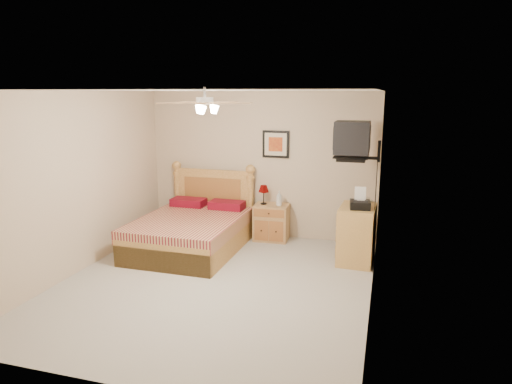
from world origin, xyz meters
TOP-DOWN VIEW (x-y plane):
  - floor at (0.00, 0.00)m, footprint 4.50×4.50m
  - ceiling at (0.00, 0.00)m, footprint 4.00×4.50m
  - wall_back at (0.00, 2.25)m, footprint 4.00×0.04m
  - wall_front at (0.00, -2.25)m, footprint 4.00×0.04m
  - wall_left at (-2.00, 0.00)m, footprint 0.04×4.50m
  - wall_right at (2.00, 0.00)m, footprint 0.04×4.50m
  - bed at (-0.85, 1.12)m, footprint 1.53×1.99m
  - nightstand at (0.26, 2.00)m, footprint 0.59×0.45m
  - table_lamp at (0.12, 2.02)m, footprint 0.21×0.21m
  - lotion_bottle at (0.40, 1.98)m, footprint 0.12×0.12m
  - framed_picture at (0.27, 2.23)m, footprint 0.46×0.04m
  - dresser at (1.73, 1.35)m, footprint 0.54×0.74m
  - fax_machine at (1.76, 1.23)m, footprint 0.32×0.33m
  - magazine_lower at (1.73, 1.65)m, footprint 0.24×0.28m
  - magazine_upper at (1.72, 1.67)m, footprint 0.25×0.29m
  - wall_tv at (1.75, 1.34)m, footprint 0.56×0.46m
  - ceiling_fan at (0.00, -0.20)m, footprint 1.14×1.14m

SIDE VIEW (x-z plane):
  - floor at x=0.00m, z-range 0.00..0.00m
  - nightstand at x=0.26m, z-range 0.00..0.62m
  - dresser at x=1.73m, z-range 0.00..0.85m
  - bed at x=-0.85m, z-range 0.00..1.28m
  - lotion_bottle at x=0.40m, z-range 0.62..0.87m
  - table_lamp at x=0.12m, z-range 0.62..0.95m
  - magazine_lower at x=1.73m, z-range 0.85..0.87m
  - magazine_upper at x=1.72m, z-range 0.87..0.89m
  - fax_machine at x=1.76m, z-range 0.85..1.15m
  - wall_back at x=0.00m, z-range 0.00..2.50m
  - wall_front at x=0.00m, z-range 0.00..2.50m
  - wall_left at x=-2.00m, z-range 0.00..2.50m
  - wall_right at x=2.00m, z-range 0.00..2.50m
  - framed_picture at x=0.27m, z-range 1.39..1.85m
  - wall_tv at x=1.75m, z-range 1.52..2.10m
  - ceiling_fan at x=0.00m, z-range 2.22..2.50m
  - ceiling at x=0.00m, z-range 2.48..2.52m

